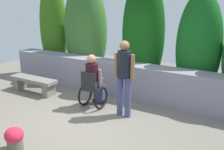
{
  "coord_description": "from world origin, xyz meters",
  "views": [
    {
      "loc": [
        3.25,
        -4.37,
        2.62
      ],
      "look_at": [
        0.17,
        0.83,
        0.85
      ],
      "focal_mm": 42.63,
      "sensor_mm": 36.0,
      "label": 1
    }
  ],
  "objects_px": {
    "flower_pot_terracotta_by_wall": "(14,138)",
    "stone_bench": "(33,83)",
    "person_standing_companion": "(124,74)",
    "person_in_wheelchair": "(93,83)"
  },
  "relations": [
    {
      "from": "flower_pot_terracotta_by_wall",
      "to": "person_in_wheelchair",
      "type": "bearing_deg",
      "value": 87.76
    },
    {
      "from": "stone_bench",
      "to": "flower_pot_terracotta_by_wall",
      "type": "distance_m",
      "value": 3.04
    },
    {
      "from": "stone_bench",
      "to": "person_in_wheelchair",
      "type": "distance_m",
      "value": 2.09
    },
    {
      "from": "person_in_wheelchair",
      "to": "flower_pot_terracotta_by_wall",
      "type": "height_order",
      "value": "person_in_wheelchair"
    },
    {
      "from": "stone_bench",
      "to": "person_in_wheelchair",
      "type": "height_order",
      "value": "person_in_wheelchair"
    },
    {
      "from": "flower_pot_terracotta_by_wall",
      "to": "stone_bench",
      "type": "bearing_deg",
      "value": 130.32
    },
    {
      "from": "person_standing_companion",
      "to": "flower_pot_terracotta_by_wall",
      "type": "distance_m",
      "value": 2.57
    },
    {
      "from": "person_standing_companion",
      "to": "person_in_wheelchair",
      "type": "bearing_deg",
      "value": 161.23
    },
    {
      "from": "person_in_wheelchair",
      "to": "flower_pot_terracotta_by_wall",
      "type": "bearing_deg",
      "value": -99.48
    },
    {
      "from": "stone_bench",
      "to": "flower_pot_terracotta_by_wall",
      "type": "relative_size",
      "value": 3.49
    }
  ]
}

